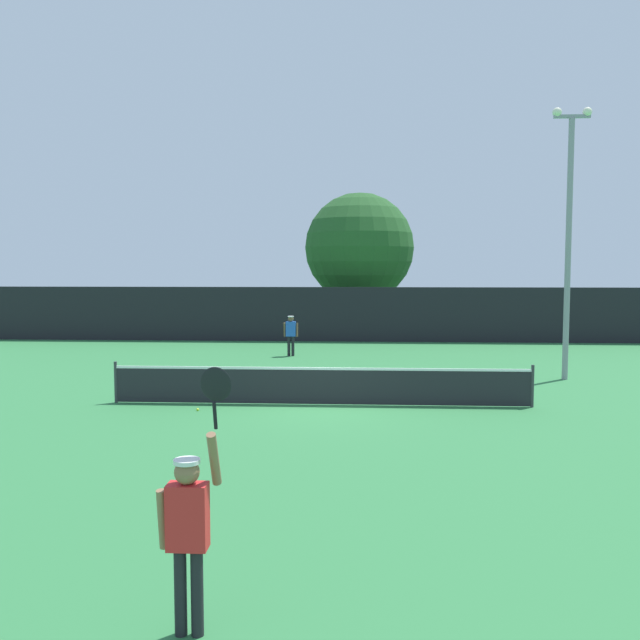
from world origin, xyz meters
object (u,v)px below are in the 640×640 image
at_px(parked_car_mid, 459,317).
at_px(parked_car_far, 530,316).
at_px(large_tree, 359,248).
at_px(player_receiving, 291,332).
at_px(parked_car_near, 368,313).
at_px(tennis_ball, 198,410).
at_px(player_serving, 189,519).
at_px(light_pole, 569,227).

xyz_separation_m(parked_car_mid, parked_car_far, (4.03, 1.03, 0.00)).
bearing_deg(parked_car_mid, large_tree, -159.79).
distance_m(player_receiving, parked_car_far, 16.79).
bearing_deg(parked_car_near, tennis_ball, -94.10).
distance_m(player_serving, player_receiving, 20.31).
xyz_separation_m(player_receiving, tennis_ball, (-1.26, -10.32, -0.93)).
bearing_deg(light_pole, parked_car_far, 79.63).
relative_size(player_receiving, parked_car_far, 0.38).
bearing_deg(parked_car_far, tennis_ball, -121.22).
relative_size(player_serving, parked_car_mid, 0.59).
height_order(tennis_ball, parked_car_near, parked_car_near).
distance_m(large_tree, parked_car_mid, 6.74).
height_order(parked_car_near, parked_car_mid, same).
height_order(tennis_ball, parked_car_far, parked_car_far).
bearing_deg(parked_car_near, light_pole, -66.14).
height_order(light_pole, parked_car_near, light_pole).
bearing_deg(parked_car_near, large_tree, -90.16).
bearing_deg(large_tree, tennis_ball, -101.50).
distance_m(light_pole, parked_car_near, 20.09).
height_order(player_serving, tennis_ball, player_serving).
height_order(tennis_ball, light_pole, light_pole).
height_order(tennis_ball, large_tree, large_tree).
xyz_separation_m(player_serving, parked_car_far, (11.11, 31.86, -0.36)).
relative_size(parked_car_near, parked_car_mid, 1.00).
xyz_separation_m(tennis_ball, parked_car_far, (13.42, 21.90, 0.74)).
xyz_separation_m(tennis_ball, light_pole, (10.38, 5.26, 4.70)).
height_order(tennis_ball, parked_car_mid, parked_car_mid).
bearing_deg(parked_car_far, parked_car_near, 166.71).
height_order(player_serving, parked_car_mid, player_serving).
xyz_separation_m(player_receiving, light_pole, (9.11, -5.06, 3.78)).
bearing_deg(player_receiving, tennis_ball, 83.02).
bearing_deg(large_tree, parked_car_near, 83.36).
xyz_separation_m(tennis_ball, large_tree, (3.96, 19.48, 4.48)).
relative_size(player_serving, parked_car_near, 0.59).
relative_size(tennis_ball, large_tree, 0.01).
bearing_deg(parked_car_far, parked_car_mid, -165.42).
distance_m(tennis_ball, parked_car_near, 24.48).
bearing_deg(player_receiving, light_pole, 150.97).
xyz_separation_m(player_receiving, parked_car_near, (3.23, 13.74, -0.19)).
height_order(large_tree, parked_car_far, large_tree).
bearing_deg(light_pole, tennis_ball, -153.11).
height_order(player_serving, light_pole, light_pole).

